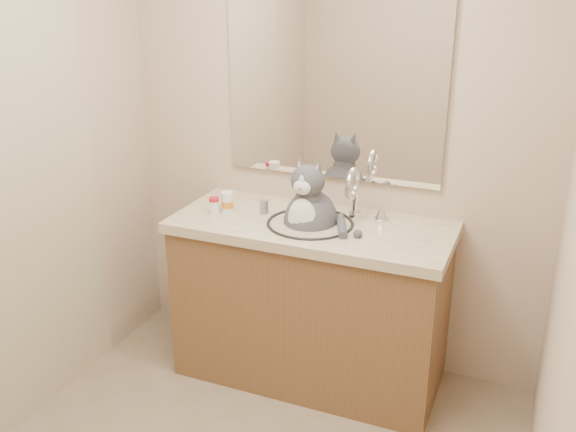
# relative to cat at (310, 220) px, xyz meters

# --- Properties ---
(room) EXTENTS (2.22, 2.52, 2.42)m
(room) POSITION_rel_cat_xyz_m (0.01, -0.97, 0.34)
(room) COLOR #87735D
(room) RESTS_ON ground
(vanity) EXTENTS (1.34, 0.59, 1.12)m
(vanity) POSITION_rel_cat_xyz_m (0.01, -0.00, -0.42)
(vanity) COLOR brown
(vanity) RESTS_ON ground
(mirror) EXTENTS (1.10, 0.02, 0.90)m
(mirror) POSITION_rel_cat_xyz_m (0.01, 0.27, 0.59)
(mirror) COLOR white
(mirror) RESTS_ON room
(cat) EXTENTS (0.37, 0.32, 0.53)m
(cat) POSITION_rel_cat_xyz_m (0.00, 0.00, 0.00)
(cat) COLOR #49484D
(cat) RESTS_ON vanity
(pill_bottle_redcap) EXTENTS (0.06, 0.06, 0.08)m
(pill_bottle_redcap) POSITION_rel_cat_xyz_m (-0.48, -0.08, 0.03)
(pill_bottle_redcap) COLOR white
(pill_bottle_redcap) RESTS_ON vanity
(pill_bottle_orange) EXTENTS (0.08, 0.08, 0.11)m
(pill_bottle_orange) POSITION_rel_cat_xyz_m (-0.43, -0.03, 0.04)
(pill_bottle_orange) COLOR white
(pill_bottle_orange) RESTS_ON vanity
(grey_canister) EXTENTS (0.04, 0.04, 0.07)m
(grey_canister) POSITION_rel_cat_xyz_m (-0.25, 0.02, 0.02)
(grey_canister) COLOR gray
(grey_canister) RESTS_ON vanity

